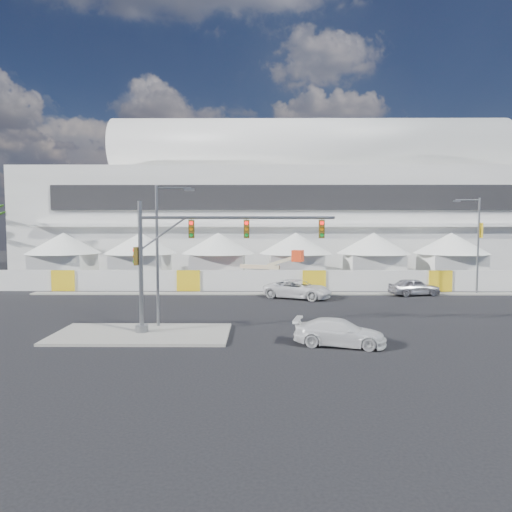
{
  "coord_description": "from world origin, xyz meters",
  "views": [
    {
      "loc": [
        0.75,
        -28.8,
        6.39
      ],
      "look_at": [
        0.49,
        10.0,
        3.68
      ],
      "focal_mm": 32.0,
      "sensor_mm": 36.0,
      "label": 1
    }
  ],
  "objects_px": {
    "lot_car_b": "(492,279)",
    "streetlight_curb": "(476,239)",
    "pickup_near": "(340,332)",
    "streetlight_median": "(161,246)",
    "sedan_silver": "(414,287)",
    "pickup_curb": "(298,289)",
    "traffic_mast": "(183,259)",
    "boom_lift": "(255,277)",
    "lot_car_a": "(427,278)"
  },
  "relations": [
    {
      "from": "streetlight_curb",
      "to": "boom_lift",
      "type": "distance_m",
      "value": 20.85
    },
    {
      "from": "traffic_mast",
      "to": "boom_lift",
      "type": "xyz_separation_m",
      "value": [
        3.98,
        19.4,
        -3.37
      ]
    },
    {
      "from": "streetlight_curb",
      "to": "lot_car_a",
      "type": "bearing_deg",
      "value": 107.69
    },
    {
      "from": "streetlight_curb",
      "to": "sedan_silver",
      "type": "bearing_deg",
      "value": -174.08
    },
    {
      "from": "traffic_mast",
      "to": "streetlight_median",
      "type": "xyz_separation_m",
      "value": [
        -1.6,
        1.64,
        0.67
      ]
    },
    {
      "from": "pickup_curb",
      "to": "boom_lift",
      "type": "distance_m",
      "value": 7.43
    },
    {
      "from": "sedan_silver",
      "to": "traffic_mast",
      "type": "relative_size",
      "value": 0.39
    },
    {
      "from": "lot_car_b",
      "to": "streetlight_curb",
      "type": "height_order",
      "value": "streetlight_curb"
    },
    {
      "from": "sedan_silver",
      "to": "pickup_near",
      "type": "relative_size",
      "value": 0.94
    },
    {
      "from": "lot_car_a",
      "to": "streetlight_curb",
      "type": "height_order",
      "value": "streetlight_curb"
    },
    {
      "from": "lot_car_b",
      "to": "traffic_mast",
      "type": "height_order",
      "value": "traffic_mast"
    },
    {
      "from": "sedan_silver",
      "to": "traffic_mast",
      "type": "distance_m",
      "value": 23.76
    },
    {
      "from": "pickup_curb",
      "to": "lot_car_b",
      "type": "distance_m",
      "value": 22.09
    },
    {
      "from": "boom_lift",
      "to": "pickup_near",
      "type": "bearing_deg",
      "value": -56.15
    },
    {
      "from": "traffic_mast",
      "to": "streetlight_median",
      "type": "relative_size",
      "value": 1.33
    },
    {
      "from": "sedan_silver",
      "to": "traffic_mast",
      "type": "height_order",
      "value": "traffic_mast"
    },
    {
      "from": "sedan_silver",
      "to": "lot_car_a",
      "type": "xyz_separation_m",
      "value": [
        3.66,
        6.95,
        -0.05
      ]
    },
    {
      "from": "streetlight_median",
      "to": "streetlight_curb",
      "type": "relative_size",
      "value": 0.98
    },
    {
      "from": "pickup_curb",
      "to": "lot_car_a",
      "type": "bearing_deg",
      "value": -34.85
    },
    {
      "from": "sedan_silver",
      "to": "pickup_near",
      "type": "distance_m",
      "value": 19.57
    },
    {
      "from": "traffic_mast",
      "to": "lot_car_a",
      "type": "bearing_deg",
      "value": 44.56
    },
    {
      "from": "sedan_silver",
      "to": "streetlight_median",
      "type": "distance_m",
      "value": 24.2
    },
    {
      "from": "pickup_near",
      "to": "streetlight_curb",
      "type": "xyz_separation_m",
      "value": [
        15.38,
        17.59,
        4.39
      ]
    },
    {
      "from": "pickup_curb",
      "to": "traffic_mast",
      "type": "bearing_deg",
      "value": 173.14
    },
    {
      "from": "pickup_near",
      "to": "lot_car_b",
      "type": "bearing_deg",
      "value": -27.38
    },
    {
      "from": "sedan_silver",
      "to": "boom_lift",
      "type": "distance_m",
      "value": 15.1
    },
    {
      "from": "pickup_curb",
      "to": "lot_car_b",
      "type": "relative_size",
      "value": 1.37
    },
    {
      "from": "sedan_silver",
      "to": "lot_car_a",
      "type": "height_order",
      "value": "sedan_silver"
    },
    {
      "from": "sedan_silver",
      "to": "boom_lift",
      "type": "relative_size",
      "value": 0.57
    },
    {
      "from": "lot_car_a",
      "to": "traffic_mast",
      "type": "distance_m",
      "value": 31.07
    },
    {
      "from": "lot_car_b",
      "to": "sedan_silver",
      "type": "bearing_deg",
      "value": 120.42
    },
    {
      "from": "pickup_near",
      "to": "streetlight_median",
      "type": "distance_m",
      "value": 11.81
    },
    {
      "from": "lot_car_b",
      "to": "traffic_mast",
      "type": "relative_size",
      "value": 0.37
    },
    {
      "from": "pickup_curb",
      "to": "pickup_near",
      "type": "distance_m",
      "value": 15.34
    },
    {
      "from": "pickup_near",
      "to": "streetlight_median",
      "type": "bearing_deg",
      "value": 82.14
    },
    {
      "from": "pickup_near",
      "to": "boom_lift",
      "type": "height_order",
      "value": "boom_lift"
    },
    {
      "from": "lot_car_b",
      "to": "traffic_mast",
      "type": "xyz_separation_m",
      "value": [
        -28.42,
        -20.75,
        3.7
      ]
    },
    {
      "from": "pickup_near",
      "to": "lot_car_a",
      "type": "distance_m",
      "value": 27.42
    },
    {
      "from": "sedan_silver",
      "to": "lot_car_b",
      "type": "height_order",
      "value": "sedan_silver"
    },
    {
      "from": "lot_car_a",
      "to": "streetlight_curb",
      "type": "bearing_deg",
      "value": -158.21
    },
    {
      "from": "lot_car_a",
      "to": "streetlight_median",
      "type": "height_order",
      "value": "streetlight_median"
    },
    {
      "from": "sedan_silver",
      "to": "pickup_curb",
      "type": "relative_size",
      "value": 0.78
    },
    {
      "from": "lot_car_b",
      "to": "streetlight_median",
      "type": "bearing_deg",
      "value": 121.93
    },
    {
      "from": "streetlight_median",
      "to": "sedan_silver",
      "type": "bearing_deg",
      "value": 33.24
    },
    {
      "from": "sedan_silver",
      "to": "pickup_curb",
      "type": "height_order",
      "value": "pickup_curb"
    },
    {
      "from": "pickup_near",
      "to": "streetlight_curb",
      "type": "relative_size",
      "value": 0.55
    },
    {
      "from": "sedan_silver",
      "to": "pickup_curb",
      "type": "xyz_separation_m",
      "value": [
        -10.58,
        -1.69,
        0.04
      ]
    },
    {
      "from": "streetlight_median",
      "to": "streetlight_curb",
      "type": "xyz_separation_m",
      "value": [
        25.61,
        13.64,
        -0.0
      ]
    },
    {
      "from": "sedan_silver",
      "to": "streetlight_curb",
      "type": "relative_size",
      "value": 0.52
    },
    {
      "from": "pickup_curb",
      "to": "streetlight_curb",
      "type": "xyz_separation_m",
      "value": [
        16.27,
        2.28,
        4.28
      ]
    }
  ]
}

